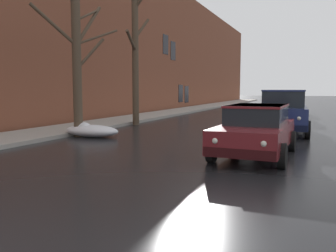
{
  "coord_description": "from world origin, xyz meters",
  "views": [
    {
      "loc": [
        3.53,
        -1.54,
        1.86
      ],
      "look_at": [
        -0.31,
        7.78,
        0.82
      ],
      "focal_mm": 38.38,
      "sensor_mm": 36.0,
      "label": 1
    }
  ],
  "objects_px": {
    "suv_darkblue_parked_kerbside_close": "(284,110)",
    "sedan_maroon_approaching_near_lane": "(256,129)",
    "bare_tree_mid_block": "(136,48)",
    "sedan_grey_parked_kerbside_mid": "(288,108)",
    "sedan_black_parked_far_down_block": "(291,104)",
    "bare_tree_second_along_sidewalk": "(78,63)"
  },
  "relations": [
    {
      "from": "suv_darkblue_parked_kerbside_close",
      "to": "sedan_maroon_approaching_near_lane",
      "type": "bearing_deg",
      "value": -92.6
    },
    {
      "from": "bare_tree_mid_block",
      "to": "suv_darkblue_parked_kerbside_close",
      "type": "distance_m",
      "value": 7.87
    },
    {
      "from": "bare_tree_mid_block",
      "to": "sedan_grey_parked_kerbside_mid",
      "type": "distance_m",
      "value": 9.58
    },
    {
      "from": "sedan_black_parked_far_down_block",
      "to": "sedan_maroon_approaching_near_lane",
      "type": "bearing_deg",
      "value": -89.26
    },
    {
      "from": "suv_darkblue_parked_kerbside_close",
      "to": "sedan_black_parked_far_down_block",
      "type": "relative_size",
      "value": 1.06
    },
    {
      "from": "sedan_grey_parked_kerbside_mid",
      "to": "bare_tree_mid_block",
      "type": "bearing_deg",
      "value": -140.65
    },
    {
      "from": "bare_tree_second_along_sidewalk",
      "to": "sedan_grey_parked_kerbside_mid",
      "type": "xyz_separation_m",
      "value": [
        7.05,
        10.55,
        -2.12
      ]
    },
    {
      "from": "sedan_maroon_approaching_near_lane",
      "to": "suv_darkblue_parked_kerbside_close",
      "type": "relative_size",
      "value": 0.91
    },
    {
      "from": "sedan_grey_parked_kerbside_mid",
      "to": "bare_tree_second_along_sidewalk",
      "type": "bearing_deg",
      "value": -123.74
    },
    {
      "from": "sedan_black_parked_far_down_block",
      "to": "suv_darkblue_parked_kerbside_close",
      "type": "bearing_deg",
      "value": -87.69
    },
    {
      "from": "bare_tree_second_along_sidewalk",
      "to": "suv_darkblue_parked_kerbside_close",
      "type": "relative_size",
      "value": 1.11
    },
    {
      "from": "suv_darkblue_parked_kerbside_close",
      "to": "sedan_black_parked_far_down_block",
      "type": "height_order",
      "value": "suv_darkblue_parked_kerbside_close"
    },
    {
      "from": "bare_tree_mid_block",
      "to": "sedan_grey_parked_kerbside_mid",
      "type": "bearing_deg",
      "value": 39.35
    },
    {
      "from": "sedan_maroon_approaching_near_lane",
      "to": "sedan_black_parked_far_down_block",
      "type": "height_order",
      "value": "same"
    },
    {
      "from": "suv_darkblue_parked_kerbside_close",
      "to": "sedan_grey_parked_kerbside_mid",
      "type": "relative_size",
      "value": 1.12
    },
    {
      "from": "bare_tree_mid_block",
      "to": "sedan_maroon_approaching_near_lane",
      "type": "bearing_deg",
      "value": -42.34
    },
    {
      "from": "sedan_grey_parked_kerbside_mid",
      "to": "sedan_maroon_approaching_near_lane",
      "type": "bearing_deg",
      "value": -89.92
    },
    {
      "from": "bare_tree_mid_block",
      "to": "sedan_black_parked_far_down_block",
      "type": "bearing_deg",
      "value": 59.3
    },
    {
      "from": "bare_tree_second_along_sidewalk",
      "to": "sedan_black_parked_far_down_block",
      "type": "xyz_separation_m",
      "value": [
        6.83,
        16.24,
        -2.12
      ]
    },
    {
      "from": "bare_tree_second_along_sidewalk",
      "to": "sedan_grey_parked_kerbside_mid",
      "type": "relative_size",
      "value": 1.25
    },
    {
      "from": "suv_darkblue_parked_kerbside_close",
      "to": "sedan_grey_parked_kerbside_mid",
      "type": "bearing_deg",
      "value": 92.46
    },
    {
      "from": "suv_darkblue_parked_kerbside_close",
      "to": "bare_tree_second_along_sidewalk",
      "type": "bearing_deg",
      "value": -150.69
    }
  ]
}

